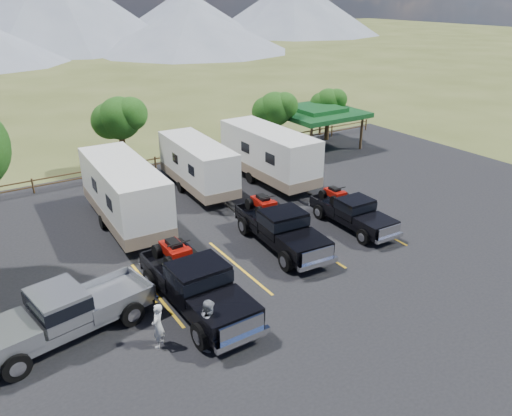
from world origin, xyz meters
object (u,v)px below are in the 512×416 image
rig_center (280,226)px  trailer_left (124,194)px  rig_left (196,283)px  pickup_silver (65,312)px  rig_right (352,211)px  trailer_center (198,166)px  person_a (158,326)px  pavilion (317,112)px  trailer_right (269,155)px  person_b (210,324)px

rig_center → trailer_left: bearing=136.2°
rig_left → pickup_silver: (-4.73, 0.87, -0.07)m
trailer_left → pickup_silver: bearing=-120.2°
rig_left → rig_right: size_ratio=1.23×
trailer_center → pickup_silver: (-10.45, -10.30, -0.61)m
rig_center → person_a: size_ratio=3.85×
trailer_center → person_a: trailer_center is taller
pickup_silver → pavilion: bearing=111.2°
trailer_right → rig_left: bearing=-135.9°
rig_center → trailer_left: (-5.50, 6.20, 0.78)m
trailer_right → person_a: trailer_right is taller
trailer_center → person_b: trailer_center is taller
trailer_right → rig_right: bearing=-91.8°
pavilion → trailer_left: 18.77m
trailer_right → trailer_left: bearing=-171.7°
trailer_left → person_b: size_ratio=5.25×
rig_center → trailer_left: trailer_left is taller
rig_center → trailer_center: trailer_center is taller
pickup_silver → rig_center: bearing=88.2°
rig_right → person_b: person_b is taller
rig_left → rig_right: 10.38m
rig_right → trailer_right: size_ratio=0.56×
person_a → trailer_right: bearing=178.4°
rig_center → pavilion: bearing=49.8°
rig_center → trailer_center: (-0.02, 8.74, 0.59)m
rig_center → rig_right: (4.40, -0.28, -0.15)m
rig_left → trailer_left: trailer_left is taller
pavilion → person_a: (-20.14, -16.18, -1.90)m
rig_left → trailer_right: trailer_right is taller
pavilion → pickup_silver: (-22.69, -13.88, -1.73)m
rig_left → rig_center: rig_left is taller
rig_right → trailer_center: size_ratio=0.62×
pavilion → rig_left: size_ratio=0.91×
pickup_silver → trailer_left: bearing=137.1°
pavilion → rig_center: (-12.22, -12.32, -1.72)m
rig_right → pickup_silver: pickup_silver is taller
rig_right → pickup_silver: (-14.87, -1.28, 0.14)m
rig_left → trailer_right: bearing=43.7°
trailer_right → person_b: trailer_right is taller
rig_right → trailer_right: 8.10m
rig_center → person_b: (-6.41, -4.85, -0.08)m
trailer_left → person_a: size_ratio=5.86×
rig_left → pickup_silver: bearing=168.6°
rig_right → pavilion: bearing=59.8°
rig_right → rig_left: bearing=-166.4°
pavilion → rig_left: pavilion is taller
trailer_right → pickup_silver: 17.72m
rig_left → rig_center: bearing=22.0°
trailer_center → person_b: 15.04m
rig_left → pickup_silver: size_ratio=1.00×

